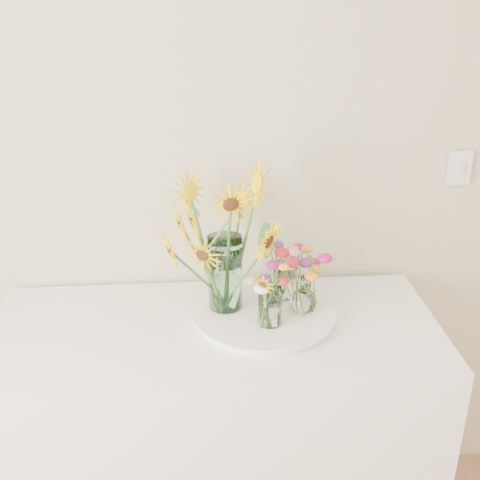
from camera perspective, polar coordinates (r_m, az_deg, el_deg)
The scene contains 10 objects.
counter at distance 2.17m, azimuth -2.14°, elevation -18.29°, with size 1.40×0.60×0.90m, color white.
tray at distance 1.93m, azimuth 2.25°, elevation -7.09°, with size 0.43×0.43×0.03m, color white.
mason_jar at distance 1.88m, azimuth -1.41°, elevation -3.18°, with size 0.11×0.11×0.25m, color #A0D2C9.
sunflower_bouquet at distance 1.83m, azimuth -1.45°, elevation -0.07°, with size 0.71×0.71×0.47m, color yellow, non-canonical shape.
small_vase_a at distance 1.82m, azimuth 2.86°, elevation -6.40°, with size 0.07×0.07×0.12m, color white.
wildflower_posy_a at distance 1.80m, azimuth 2.89°, elevation -5.16°, with size 0.17×0.17×0.21m, color #FF9E16, non-canonical shape.
small_vase_b at distance 1.90m, azimuth 6.09°, elevation -5.11°, with size 0.08×0.08×0.12m, color white, non-canonical shape.
wildflower_posy_b at distance 1.88m, azimuth 6.15°, elevation -3.91°, with size 0.19×0.19×0.21m, color #FF9E16, non-canonical shape.
small_vase_c at distance 1.97m, azimuth 4.18°, elevation -3.89°, with size 0.07×0.07×0.12m, color white.
wildflower_posy_c at distance 1.95m, azimuth 4.21°, elevation -2.72°, with size 0.21×0.21×0.21m, color #FF9E16, non-canonical shape.
Camera 1 is at (-0.38, 0.33, 1.91)m, focal length 45.00 mm.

